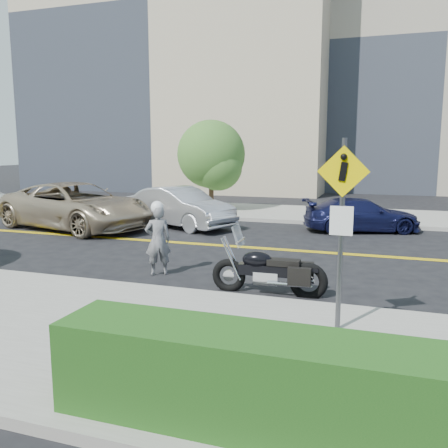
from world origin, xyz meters
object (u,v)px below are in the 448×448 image
motorcyclist (158,238)px  parked_car_blue (361,215)px  motorcycle (269,260)px  pedestrian_sign (342,217)px  parked_car_silver (180,207)px  suv (76,206)px

motorcyclist → parked_car_blue: motorcyclist is taller
motorcyclist → parked_car_blue: bearing=-152.7°
motorcycle → parked_car_blue: size_ratio=0.56×
pedestrian_sign → parked_car_blue: size_ratio=0.72×
motorcyclist → parked_car_silver: (-2.35, 6.58, -0.12)m
motorcyclist → suv: motorcyclist is taller
pedestrian_sign → motorcyclist: (-4.43, 2.59, -1.07)m
motorcyclist → suv: size_ratio=0.28×
pedestrian_sign → motorcycle: size_ratio=1.29×
parked_car_silver → parked_car_blue: (6.66, 1.22, -0.17)m
motorcyclist → parked_car_blue: (4.31, 7.80, -0.28)m
pedestrian_sign → motorcycle: bearing=129.0°
pedestrian_sign → parked_car_silver: pedestrian_sign is taller
pedestrian_sign → parked_car_blue: (-0.12, 10.38, -1.36)m
suv → parked_car_blue: suv is taller
parked_car_blue → motorcyclist: bearing=131.9°
motorcyclist → suv: (-5.89, 4.99, -0.02)m
motorcyclist → parked_car_silver: motorcyclist is taller
parked_car_blue → suv: bearing=86.2°
pedestrian_sign → parked_car_silver: size_ratio=0.64×
motorcyclist → motorcycle: size_ratio=0.76×
motorcyclist → suv: 7.72m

